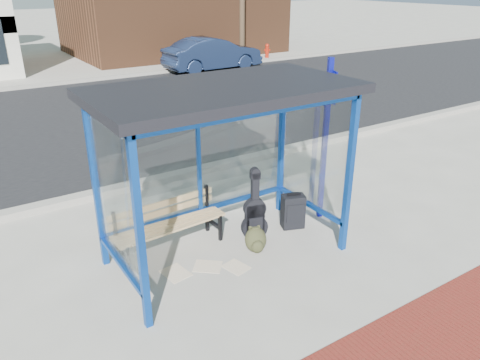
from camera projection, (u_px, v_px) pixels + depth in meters
ground at (227, 255)px, 6.62m from camera, size 120.00×120.00×0.00m
curb_near at (147, 182)px, 8.83m from camera, size 60.00×0.25×0.12m
street_asphalt at (75, 121)px, 12.78m from camera, size 60.00×10.00×0.00m
curb_far at (36, 86)px, 16.68m from camera, size 60.00×0.25×0.12m
far_sidewalk at (26, 78)px, 18.17m from camera, size 60.00×4.00×0.01m
bus_shelter at (222, 112)px, 5.85m from camera, size 3.30×1.80×2.42m
bench at (168, 222)px, 6.61m from camera, size 1.67×0.50×0.78m
guitar_bag at (255, 215)px, 6.90m from camera, size 0.41×0.22×1.08m
suitcase at (293, 211)px, 7.27m from camera, size 0.40×0.32×0.60m
backpack at (256, 241)px, 6.65m from camera, size 0.37×0.35×0.38m
sign_post at (326, 132)px, 7.15m from camera, size 0.16×0.31×2.57m
newspaper_a at (176, 273)px, 6.22m from camera, size 0.35×0.42×0.01m
newspaper_b at (236, 267)px, 6.35m from camera, size 0.33×0.39×0.01m
newspaper_c at (208, 266)px, 6.37m from camera, size 0.47×0.46×0.01m
parked_car at (213, 54)px, 19.45m from camera, size 4.17×1.56×1.36m
fire_hydrant at (267, 50)px, 22.66m from camera, size 0.30×0.20×0.67m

